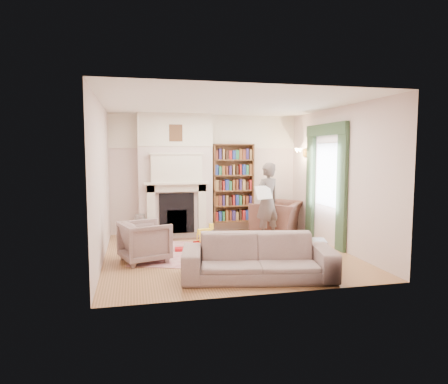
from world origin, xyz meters
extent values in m
plane|color=brown|center=(0.00, 0.00, 0.00)|extent=(4.50, 4.50, 0.00)
plane|color=white|center=(0.00, 0.00, 2.80)|extent=(4.50, 4.50, 0.00)
plane|color=beige|center=(0.00, 2.25, 1.40)|extent=(4.50, 0.00, 4.50)
plane|color=beige|center=(0.00, -2.25, 1.40)|extent=(4.50, 0.00, 4.50)
plane|color=beige|center=(-2.25, 0.00, 1.40)|extent=(0.00, 4.50, 4.50)
plane|color=beige|center=(2.25, 0.00, 1.40)|extent=(0.00, 4.50, 4.50)
cube|color=beige|center=(-0.75, 2.08, 1.40)|extent=(1.70, 0.35, 2.80)
cube|color=silver|center=(-0.75, 1.79, 1.22)|extent=(1.47, 0.24, 0.05)
cube|color=black|center=(-0.75, 1.88, 0.50)|extent=(0.80, 0.06, 0.96)
cube|color=silver|center=(-0.75, 1.81, 1.55)|extent=(1.15, 0.18, 0.62)
cube|color=brown|center=(0.65, 2.12, 1.18)|extent=(1.00, 0.24, 1.85)
cube|color=silver|center=(2.23, 0.40, 1.45)|extent=(0.02, 0.90, 1.30)
cube|color=#2D442B|center=(2.20, -0.30, 1.20)|extent=(0.07, 0.32, 2.40)
cube|color=#2D442B|center=(2.20, 1.10, 1.20)|extent=(0.07, 0.32, 2.40)
cube|color=#2D442B|center=(2.19, 0.40, 2.38)|extent=(0.09, 1.70, 0.24)
cube|color=#C7AF96|center=(-0.33, -0.02, 0.01)|extent=(3.08, 2.73, 0.01)
imported|color=#4C3028|center=(1.56, 1.51, 0.38)|extent=(1.51, 1.55, 0.76)
imported|color=#AA9D8C|center=(-1.53, -0.22, 0.36)|extent=(0.98, 0.97, 0.71)
imported|color=#A69D89|center=(0.12, -1.57, 0.33)|extent=(2.41, 1.30, 0.67)
imported|color=#524742|center=(1.11, 0.91, 0.85)|extent=(0.73, 0.62, 1.70)
cube|color=silver|center=(0.96, 0.71, 1.07)|extent=(0.43, 0.28, 0.28)
cylinder|color=#97999E|center=(-1.59, 1.65, 0.28)|extent=(0.31, 0.31, 0.55)
cube|color=gold|center=(-0.65, -0.24, 0.03)|extent=(0.49, 0.49, 0.03)
cube|color=#A81318|center=(-0.79, 0.37, 0.04)|extent=(0.33, 0.23, 0.05)
cube|color=red|center=(0.41, -0.53, 0.02)|extent=(0.25, 0.19, 0.02)
cube|color=red|center=(0.13, -0.19, 0.02)|extent=(0.30, 0.28, 0.02)
cube|color=red|center=(-0.08, -0.59, 0.02)|extent=(0.29, 0.30, 0.02)
camera|label=1|loc=(-1.69, -7.24, 1.92)|focal=32.00mm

